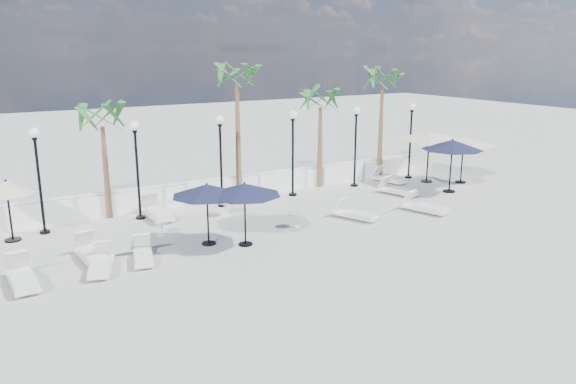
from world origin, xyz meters
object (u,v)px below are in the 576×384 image
lounger_3 (101,264)px  parasol_navy_left (245,190)px  lounger_5 (355,213)px  parasol_cream_small (7,188)px  lounger_8 (389,178)px  lounger_4 (156,212)px  parasol_cream_sq_a (430,132)px  parasol_cream_sq_b (464,138)px  lounger_7 (424,207)px  lounger_0 (91,253)px  lounger_1 (143,255)px  lounger_2 (22,277)px  parasol_navy_right (452,145)px  parasol_navy_mid (207,190)px  lounger_6 (398,190)px

lounger_3 → parasol_navy_left: 5.06m
lounger_3 → lounger_5: (9.79, 0.34, -0.00)m
parasol_cream_small → lounger_8: bearing=0.1°
lounger_4 → parasol_navy_left: 5.12m
parasol_cream_sq_a → parasol_cream_sq_b: size_ratio=1.14×
lounger_7 → lounger_8: size_ratio=1.06×
lounger_0 → parasol_cream_sq_b: (18.14, 1.46, 2.00)m
parasol_cream_small → lounger_1: bearing=-52.0°
lounger_3 → lounger_5: 9.80m
lounger_1 → lounger_4: size_ratio=0.85×
lounger_2 → parasol_navy_left: 7.12m
parasol_navy_right → lounger_3: bearing=-174.6°
lounger_4 → parasol_navy_right: (13.03, -2.91, 1.94)m
lounger_0 → lounger_8: 15.43m
lounger_2 → lounger_3: (2.16, -0.03, -0.02)m
lounger_1 → lounger_5: (8.47, 0.19, 0.01)m
lounger_1 → lounger_3: (-1.32, -0.16, 0.01)m
lounger_2 → parasol_navy_left: (6.92, -0.16, 1.69)m
lounger_4 → parasol_cream_sq_a: size_ratio=0.39×
parasol_navy_left → parasol_navy_mid: size_ratio=1.04×
lounger_1 → lounger_4: bearing=81.2°
parasol_cream_sq_a → parasol_navy_left: bearing=-162.9°
lounger_6 → parasol_cream_small: size_ratio=0.90×
lounger_8 → parasol_cream_small: (-17.01, -0.02, 1.64)m
lounger_0 → lounger_6: bearing=1.4°
lounger_3 → parasol_cream_small: 5.11m
lounger_0 → parasol_cream_sq_a: parasol_cream_sq_a is taller
parasol_navy_left → parasol_navy_mid: bearing=145.6°
lounger_2 → parasol_navy_left: parasol_navy_left is taller
lounger_1 → lounger_8: (13.68, 4.27, 0.01)m
parasol_navy_left → lounger_6: bearing=15.5°
lounger_8 → parasol_navy_mid: parasol_navy_mid is taller
lounger_3 → lounger_8: lounger_3 is taller
lounger_0 → lounger_4: size_ratio=0.91×
parasol_navy_left → parasol_cream_sq_a: bearing=17.1°
lounger_6 → lounger_8: lounger_6 is taller
parasol_navy_right → lounger_7: bearing=-151.0°
lounger_4 → parasol_cream_small: bearing=178.1°
parasol_cream_sq_b → parasol_cream_sq_a: bearing=143.5°
parasol_navy_right → lounger_5: bearing=-169.5°
lounger_5 → parasol_cream_sq_b: bearing=-6.9°
lounger_1 → parasol_cream_sq_b: (16.76, 2.42, 2.02)m
parasol_cream_sq_a → parasol_cream_small: bearing=177.4°
lounger_3 → parasol_cream_sq_a: parasol_cream_sq_a is taller
parasol_cream_sq_a → lounger_7: bearing=-135.3°
lounger_2 → lounger_1: bearing=-0.0°
lounger_8 → parasol_navy_left: parasol_navy_left is taller
lounger_5 → lounger_8: bearing=16.1°
lounger_2 → parasol_navy_right: size_ratio=0.72×
lounger_1 → parasol_cream_sq_a: size_ratio=0.33×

